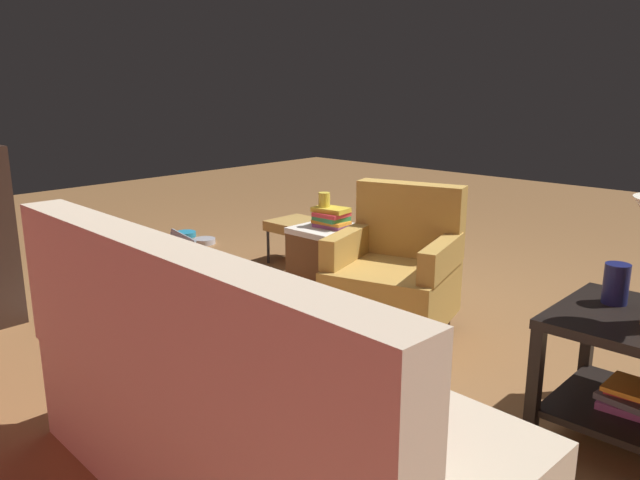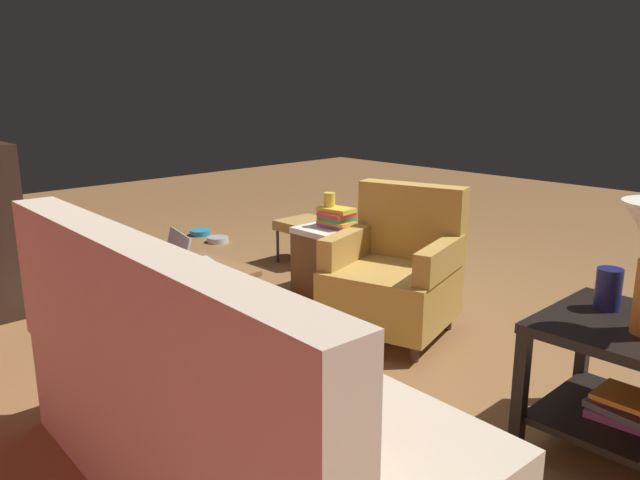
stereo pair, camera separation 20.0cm
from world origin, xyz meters
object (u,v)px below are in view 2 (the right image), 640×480
at_px(armchair, 395,274).
at_px(pet_bowl_steel, 218,240).
at_px(laptop, 190,261).
at_px(book_stack_hamper, 336,217).
at_px(small_vase, 608,289).
at_px(couch, 223,413).
at_px(yellow_mug, 330,200).
at_px(tv_remote, 333,222).
at_px(pet_bowl_teal, 200,233).
at_px(book_stack_shelf, 624,406).
at_px(ottoman, 307,226).
at_px(wicker_hamper, 335,260).
at_px(laptop_desk, 198,278).
at_px(side_table, 626,368).

distance_m(armchair, pet_bowl_steel, 2.60).
bearing_deg(pet_bowl_steel, laptop, 142.13).
bearing_deg(book_stack_hamper, small_vase, 167.03).
bearing_deg(couch, yellow_mug, -54.10).
xyz_separation_m(tv_remote, pet_bowl_teal, (2.03, -0.19, -0.47)).
bearing_deg(book_stack_shelf, book_stack_hamper, -14.73).
bearing_deg(yellow_mug, armchair, 162.94).
relative_size(book_stack_shelf, ottoman, 0.65).
bearing_deg(small_vase, yellow_mug, -12.28).
height_order(book_stack_shelf, yellow_mug, yellow_mug).
distance_m(couch, small_vase, 1.62).
bearing_deg(book_stack_shelf, wicker_hamper, -14.48).
height_order(laptop_desk, laptop, laptop).
distance_m(laptop, tv_remote, 1.38).
bearing_deg(yellow_mug, pet_bowl_teal, -7.65).
height_order(couch, tv_remote, couch).
relative_size(wicker_hamper, pet_bowl_teal, 2.40).
relative_size(small_vase, laptop_desk, 0.31).
distance_m(couch, pet_bowl_steel, 3.76).
height_order(armchair, pet_bowl_steel, armchair).
height_order(laptop, pet_bowl_steel, laptop).
bearing_deg(pet_bowl_teal, tv_remote, 174.53).
xyz_separation_m(couch, yellow_mug, (1.35, -1.87, 0.34)).
bearing_deg(ottoman, pet_bowl_teal, 4.22).
bearing_deg(book_stack_hamper, side_table, 165.35).
xyz_separation_m(couch, ottoman, (2.01, -2.26, -0.02)).
height_order(couch, pet_bowl_teal, couch).
bearing_deg(pet_bowl_teal, small_vase, 170.02).
xyz_separation_m(small_vase, wicker_hamper, (2.04, -0.46, -0.40)).
xyz_separation_m(laptop, pet_bowl_teal, (2.30, -1.55, -0.50)).
distance_m(book_stack_hamper, ottoman, 0.84).
xyz_separation_m(armchair, tv_remote, (0.85, -0.33, 0.13)).
distance_m(couch, armchair, 1.72).
bearing_deg(book_stack_shelf, pet_bowl_teal, -11.00).
xyz_separation_m(book_stack_hamper, yellow_mug, (0.05, 0.01, 0.12)).
relative_size(laptop, pet_bowl_teal, 1.85).
xyz_separation_m(couch, small_vase, (-0.73, -1.42, 0.31)).
bearing_deg(book_stack_hamper, pet_bowl_steel, -7.33).
distance_m(side_table, yellow_mug, 2.32).
bearing_deg(pet_bowl_steel, couch, 145.59).
height_order(couch, armchair, couch).
bearing_deg(pet_bowl_steel, side_table, 168.60).
distance_m(couch, yellow_mug, 2.34).
bearing_deg(laptop_desk, small_vase, -157.57).
distance_m(couch, pet_bowl_teal, 4.07).
distance_m(armchair, laptop, 1.19).
bearing_deg(laptop_desk, side_table, -161.52).
xyz_separation_m(book_stack_shelf, tv_remote, (2.29, -0.65, 0.29)).
bearing_deg(side_table, yellow_mug, -13.97).
distance_m(laptop_desk, pet_bowl_teal, 2.78).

